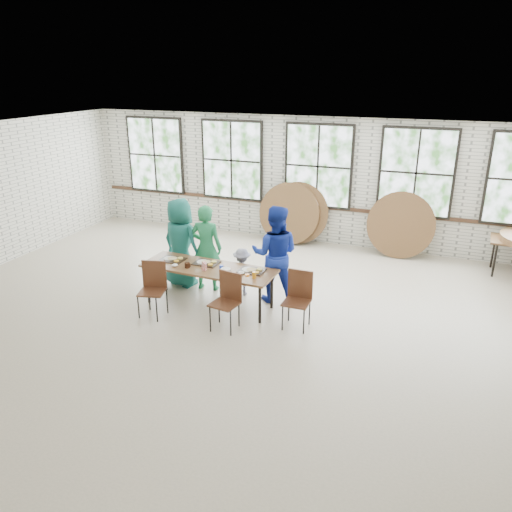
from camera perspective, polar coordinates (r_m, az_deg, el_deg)
The scene contains 11 objects.
room at distance 11.91m, azimuth 7.12°, elevation 9.93°, with size 12.00×12.00×12.00m.
dining_table at distance 8.82m, azimuth -5.44°, elevation -1.58°, with size 2.43×0.89×0.74m.
chair_near_left at distance 8.72m, azimuth -11.66°, elevation -3.13°, with size 0.51×0.50×0.95m.
chair_near_right at distance 8.11m, azimuth -3.27°, elevation -4.57°, with size 0.48×0.47×0.95m.
chair_spare at distance 8.19m, azimuth 4.87°, elevation -4.37°, with size 0.42×0.41×0.95m.
adult_teal at distance 9.70m, azimuth -8.60°, elevation 1.51°, with size 0.85×0.55×1.74m, color #1C6B61.
adult_green at distance 9.46m, azimuth -5.70°, elevation 0.93°, with size 0.61×0.40×1.67m, color #217D4A.
toddler at distance 9.31m, azimuth -1.60°, elevation -1.81°, with size 0.59×0.34×0.91m, color #131137.
adult_blue at distance 8.94m, azimuth 2.19°, elevation 0.22°, with size 0.87×0.68×1.79m, color #162C9A.
tabletop_clutter at distance 8.74m, azimuth -4.95°, elevation -1.23°, with size 1.98×0.57×0.11m.
round_tops_leaning at distance 11.88m, azimuth 8.14°, elevation 4.42°, with size 4.11×0.45×1.49m.
Camera 1 is at (2.83, -6.93, 4.01)m, focal length 35.00 mm.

